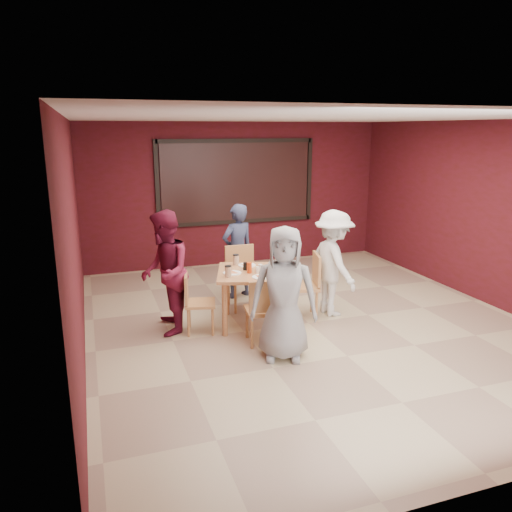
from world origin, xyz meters
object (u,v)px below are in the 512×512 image
object	(u,v)px
chair_back	(242,273)
diner_left	(165,273)
chair_front	(264,308)
chair_right	(308,282)
diner_right	(333,263)
dining_table	(254,278)
chair_left	(195,299)
diner_back	(237,251)
diner_front	(284,294)

from	to	relation	value
chair_back	diner_left	distance (m)	1.42
chair_front	chair_back	world-z (taller)	chair_back
chair_right	diner_right	xyz separation A→B (m)	(0.40, -0.00, 0.24)
diner_left	diner_right	size ratio (longest dim) A/B	1.07
dining_table	chair_front	xyz separation A→B (m)	(-0.10, -0.68, -0.18)
chair_back	diner_left	xyz separation A→B (m)	(-1.25, -0.62, 0.29)
chair_left	diner_back	distance (m)	1.59
chair_left	chair_front	bearing A→B (deg)	-42.91
chair_right	diner_back	world-z (taller)	diner_back
chair_front	chair_back	distance (m)	1.45
chair_back	diner_back	xyz separation A→B (m)	(0.08, 0.47, 0.23)
chair_back	diner_right	world-z (taller)	diner_right
chair_front	diner_right	bearing A→B (deg)	27.96
chair_front	chair_right	xyz separation A→B (m)	(0.92, 0.70, 0.04)
diner_left	diner_right	bearing A→B (deg)	94.41
chair_right	dining_table	bearing A→B (deg)	-178.25
diner_right	diner_back	bearing A→B (deg)	37.82
chair_left	chair_right	size ratio (longest dim) A/B	0.86
diner_front	diner_back	bearing A→B (deg)	108.57
chair_back	chair_right	xyz separation A→B (m)	(0.76, -0.73, -0.00)
chair_front	chair_right	size ratio (longest dim) A/B	0.93
dining_table	diner_front	world-z (taller)	diner_front
chair_right	chair_front	bearing A→B (deg)	-142.54
chair_front	chair_right	bearing A→B (deg)	37.46
dining_table	chair_left	distance (m)	0.86
diner_front	diner_left	distance (m)	1.72
dining_table	chair_back	size ratio (longest dim) A/B	1.30
chair_right	diner_back	xyz separation A→B (m)	(-0.69, 1.21, 0.23)
chair_front	diner_right	distance (m)	1.52
diner_back	diner_left	world-z (taller)	diner_left
chair_right	diner_right	distance (m)	0.47
dining_table	chair_back	world-z (taller)	chair_back
chair_front	chair_right	distance (m)	1.16
chair_right	diner_right	world-z (taller)	diner_right
chair_back	diner_back	distance (m)	0.53
diner_right	dining_table	bearing A→B (deg)	86.90
diner_back	dining_table	bearing A→B (deg)	66.86
diner_front	diner_left	bearing A→B (deg)	155.75
chair_left	diner_back	size ratio (longest dim) A/B	0.53
chair_front	dining_table	bearing A→B (deg)	81.91
chair_back	chair_left	size ratio (longest dim) A/B	1.16
dining_table	diner_left	xyz separation A→B (m)	(-1.19, 0.14, 0.15)
diner_right	diner_left	bearing A→B (deg)	83.12
chair_back	diner_back	bearing A→B (deg)	80.91
diner_left	diner_right	distance (m)	2.41
diner_front	diner_left	xyz separation A→B (m)	(-1.19, 1.24, 0.03)
dining_table	diner_right	size ratio (longest dim) A/B	0.79
chair_right	chair_back	bearing A→B (deg)	136.17
chair_back	chair_front	bearing A→B (deg)	-96.28
dining_table	chair_left	size ratio (longest dim) A/B	1.51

